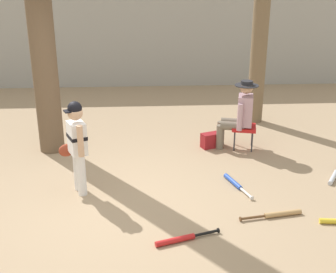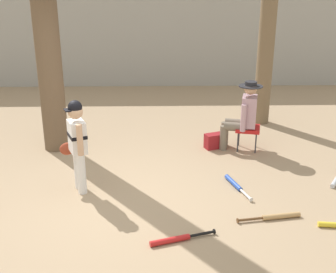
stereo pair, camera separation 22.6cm
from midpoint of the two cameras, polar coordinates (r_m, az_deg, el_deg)
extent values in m
plane|color=#9E8466|center=(5.72, -8.45, -9.29)|extent=(60.00, 60.00, 0.00)
cube|color=#9E9E99|center=(11.93, -6.20, 12.58)|extent=(18.00, 0.36, 2.47)
cone|color=brown|center=(7.78, -15.81, -1.67)|extent=(0.68, 0.68, 0.25)
cone|color=brown|center=(9.14, 10.59, 2.05)|extent=(0.45, 0.45, 0.19)
cylinder|color=white|center=(5.99, -12.44, -5.05)|extent=(0.12, 0.12, 0.58)
cylinder|color=white|center=(6.15, -12.89, -4.40)|extent=(0.12, 0.12, 0.58)
cube|color=white|center=(5.88, -13.04, -0.20)|extent=(0.30, 0.35, 0.44)
cube|color=black|center=(5.87, -13.06, 0.00)|extent=(0.31, 0.36, 0.05)
sphere|color=tan|center=(5.77, -13.31, 3.06)|extent=(0.20, 0.20, 0.20)
sphere|color=black|center=(5.75, -13.36, 3.63)|extent=(0.19, 0.19, 0.19)
cube|color=black|center=(5.74, -14.21, 3.26)|extent=(0.15, 0.17, 0.02)
cylinder|color=tan|center=(5.64, -12.65, -0.61)|extent=(0.11, 0.11, 0.42)
cylinder|color=tan|center=(6.09, -13.85, -0.35)|extent=(0.11, 0.11, 0.40)
ellipsoid|color=#933823|center=(6.15, -14.31, -1.78)|extent=(0.25, 0.20, 0.18)
cube|color=red|center=(7.51, 9.19, 1.18)|extent=(0.48, 0.48, 0.06)
cylinder|color=#333338|center=(7.44, 7.92, -0.51)|extent=(0.02, 0.02, 0.38)
cylinder|color=#333338|center=(7.72, 8.02, 0.27)|extent=(0.02, 0.02, 0.38)
cylinder|color=#333338|center=(7.43, 10.23, -0.65)|extent=(0.02, 0.02, 0.38)
cylinder|color=#333338|center=(7.72, 10.25, 0.13)|extent=(0.02, 0.02, 0.38)
cylinder|color=#6B6051|center=(7.48, 6.04, -0.08)|extent=(0.13, 0.13, 0.43)
cylinder|color=#6B6051|center=(7.67, 6.15, 0.43)|extent=(0.13, 0.13, 0.43)
cylinder|color=#6B6051|center=(7.40, 7.64, 1.38)|extent=(0.42, 0.24, 0.15)
cylinder|color=#6B6051|center=(7.59, 7.72, 1.86)|extent=(0.42, 0.24, 0.15)
cube|color=#B28C99|center=(7.42, 9.32, 3.44)|extent=(0.32, 0.41, 0.52)
cylinder|color=#B28C99|center=(7.23, 8.62, 2.53)|extent=(0.11, 0.11, 0.46)
cylinder|color=#B28C99|center=(7.65, 8.73, 3.51)|extent=(0.11, 0.11, 0.46)
sphere|color=tan|center=(7.31, 9.49, 6.44)|extent=(0.22, 0.22, 0.22)
cylinder|color=#232328|center=(7.31, 9.51, 6.69)|extent=(0.40, 0.40, 0.02)
cylinder|color=#232328|center=(7.30, 9.52, 6.94)|extent=(0.20, 0.20, 0.09)
cube|color=maroon|center=(7.57, 4.87, -0.50)|extent=(0.38, 0.29, 0.26)
cylinder|color=#2347AD|center=(6.31, 7.57, -5.95)|extent=(0.19, 0.45, 0.07)
cylinder|color=silver|center=(6.02, 9.24, -7.40)|extent=(0.12, 0.30, 0.03)
cylinder|color=silver|center=(5.91, 9.96, -8.02)|extent=(0.06, 0.03, 0.06)
cylinder|color=tan|center=(5.62, 13.86, -9.90)|extent=(0.49, 0.15, 0.07)
cylinder|color=brown|center=(5.46, 9.99, -10.53)|extent=(0.33, 0.09, 0.03)
cylinder|color=brown|center=(5.41, 8.38, -10.77)|extent=(0.02, 0.06, 0.06)
cylinder|color=red|center=(4.97, -0.39, -13.58)|extent=(0.47, 0.21, 0.07)
cylinder|color=black|center=(5.10, 3.81, -12.66)|extent=(0.31, 0.13, 0.03)
cylinder|color=black|center=(5.16, 5.41, -12.28)|extent=(0.03, 0.06, 0.06)
cylinder|color=#B7BCC6|center=(6.80, 20.17, -5.11)|extent=(0.32, 0.43, 0.07)
camera|label=1|loc=(0.11, -91.09, -0.40)|focal=46.02mm
camera|label=2|loc=(0.11, 88.91, 0.40)|focal=46.02mm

